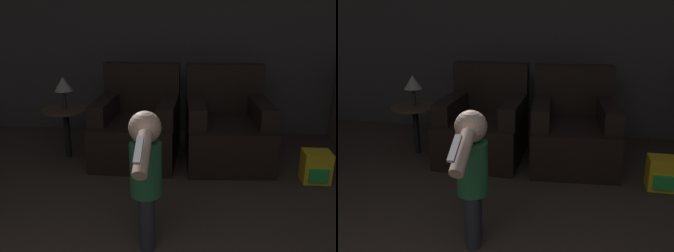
% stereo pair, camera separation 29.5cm
% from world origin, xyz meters
% --- Properties ---
extents(wall_back, '(8.40, 0.05, 2.60)m').
position_xyz_m(wall_back, '(0.00, 4.50, 1.30)').
color(wall_back, '#423D38').
rests_on(wall_back, ground_plane).
extents(armchair_left, '(0.82, 0.90, 0.93)m').
position_xyz_m(armchair_left, '(-0.27, 3.60, 0.32)').
color(armchair_left, black).
rests_on(armchair_left, ground_plane).
extents(armchair_right, '(0.85, 0.93, 0.93)m').
position_xyz_m(armchair_right, '(0.62, 3.60, 0.32)').
color(armchair_right, black).
rests_on(armchair_right, ground_plane).
extents(person_toddler, '(0.20, 0.61, 0.90)m').
position_xyz_m(person_toddler, '(0.02, 2.11, 0.53)').
color(person_toddler, '#28282D').
rests_on(person_toddler, ground_plane).
extents(toy_backpack, '(0.24, 0.22, 0.28)m').
position_xyz_m(toy_backpack, '(1.38, 3.16, 0.14)').
color(toy_backpack, yellow).
rests_on(toy_backpack, ground_plane).
extents(side_table, '(0.47, 0.47, 0.51)m').
position_xyz_m(side_table, '(-1.00, 3.55, 0.43)').
color(side_table, black).
rests_on(side_table, ground_plane).
extents(lamp, '(0.18, 0.18, 0.32)m').
position_xyz_m(lamp, '(-1.00, 3.55, 0.76)').
color(lamp, '#262626').
rests_on(lamp, side_table).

